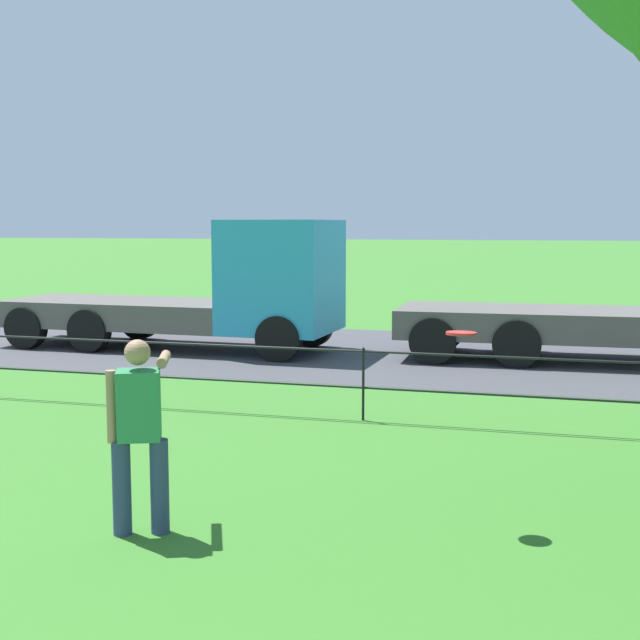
% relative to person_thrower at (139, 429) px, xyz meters
% --- Properties ---
extents(street_strip, '(80.00, 7.35, 0.01)m').
position_rel_person_thrower_xyz_m(street_strip, '(0.90, 10.72, -0.91)').
color(street_strip, '#424247').
rests_on(street_strip, ground).
extents(park_fence, '(39.48, 0.04, 1.00)m').
position_rel_person_thrower_xyz_m(park_fence, '(0.90, 4.66, -0.23)').
color(park_fence, black).
rests_on(park_fence, ground).
extents(person_thrower, '(0.48, 0.86, 1.69)m').
position_rel_person_thrower_xyz_m(person_thrower, '(0.00, 0.00, 0.00)').
color(person_thrower, navy).
rests_on(person_thrower, ground).
extents(frisbee, '(0.35, 0.35, 0.03)m').
position_rel_person_thrower_xyz_m(frisbee, '(2.60, 1.04, 0.79)').
color(frisbee, red).
extents(flatbed_truck_far_left, '(7.35, 2.58, 2.75)m').
position_rel_person_thrower_xyz_m(flatbed_truck_far_left, '(-3.56, 10.18, 0.30)').
color(flatbed_truck_far_left, '#2D99D1').
rests_on(flatbed_truck_far_left, ground).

